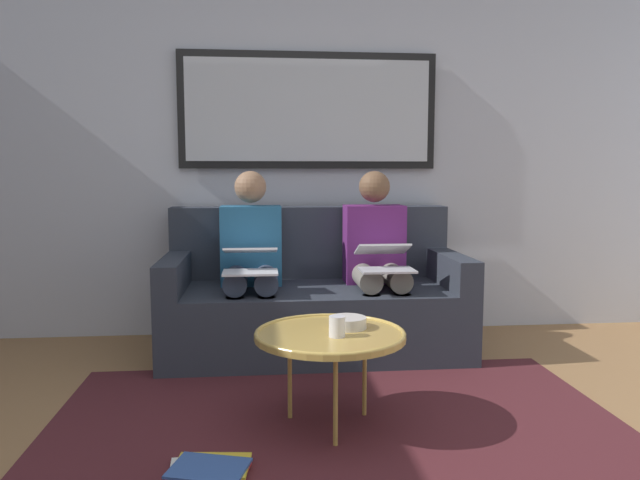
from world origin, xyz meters
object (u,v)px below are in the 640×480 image
Objects in this scene: coffee_table at (330,335)px; bowl at (348,322)px; person_left at (377,255)px; laptop_silver at (384,258)px; magazine_stack at (209,469)px; couch at (314,300)px; framed_mirror at (308,111)px; laptop_white at (250,260)px; cup at (337,326)px; person_right at (251,257)px.

coffee_table is 3.92× the size of bowl.
laptop_silver is (0.00, 0.24, 0.02)m from person_left.
couch is at bearing -108.40° from magazine_stack.
framed_mirror is at bearing -60.39° from laptop_silver.
laptop_white is at bearing 17.42° from person_left.
laptop_silver is at bearing 119.61° from framed_mirror.
couch is 5.50× the size of laptop_white.
laptop_silver is (-0.34, -0.83, 0.17)m from bowl.
framed_mirror is 5.02× the size of laptop_silver.
cup is 0.27× the size of laptop_white.
person_right is 0.25m from laptop_white.
coffee_table is 0.75m from magazine_stack.
coffee_table is at bearing 40.27° from bowl.
laptop_white is at bearing -61.40° from bowl.
person_right is at bearing -72.57° from coffee_table.
laptop_white is (0.45, -0.83, 0.17)m from bowl.
framed_mirror is 1.12m from person_right.
bowl is at bearing 118.60° from laptop_white.
person_left reaches higher than magazine_stack.
cup is at bearing 107.51° from person_right.
person_left is (-0.34, -1.07, 0.16)m from bowl.
bowl is 1.17m from person_right.
laptop_silver is at bearing -112.68° from cup.
magazine_stack is at bearing 32.09° from cup.
cup is 0.08× the size of person_right.
framed_mirror is 10.32× the size of bowl.
coffee_table is at bearing 88.36° from couch.
laptop_silver is (-0.41, -0.98, 0.15)m from cup.
laptop_silver is (-0.40, 0.31, 0.31)m from couch.
framed_mirror reaches higher than person_right.
framed_mirror is at bearing -87.96° from bowl.
coffee_table is 7.43× the size of cup.
person_right is (0.36, -1.15, 0.19)m from coffee_table.
framed_mirror is at bearing -105.01° from magazine_stack.
person_left is at bearing -90.00° from laptop_silver.
person_left is at bearing -110.53° from coffee_table.
framed_mirror reaches higher than cup.
framed_mirror reaches higher than coffee_table.
coffee_table is at bearing 64.69° from laptop_silver.
laptop_white is at bearing 38.66° from couch.
cup is 1.07m from laptop_silver.
couch is 5.72× the size of magazine_stack.
cup is 0.53× the size of bowl.
person_left is at bearing 130.88° from framed_mirror.
person_left is at bearing -108.55° from cup.
couch is 1.15m from bowl.
framed_mirror is 1.54× the size of person_left.
coffee_table is at bearing 88.76° from framed_mirror.
cup is 1.29m from person_left.
couch is 1.22m from coffee_table.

